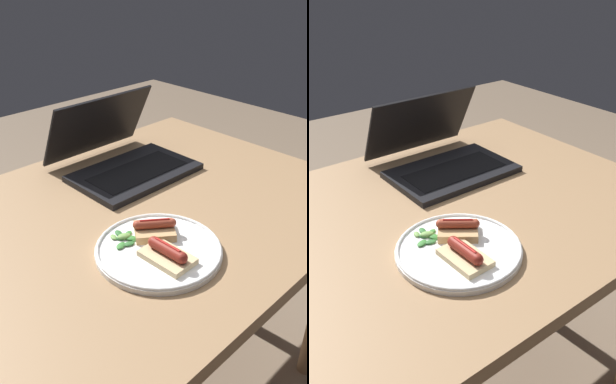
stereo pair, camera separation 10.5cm
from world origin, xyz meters
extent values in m
cube|color=#93704C|center=(0.00, 0.00, 0.72)|extent=(1.18, 0.86, 0.04)
cylinder|color=#93704C|center=(0.50, 0.34, 0.35)|extent=(0.05, 0.05, 0.70)
cube|color=black|center=(0.13, 0.15, 0.75)|extent=(0.36, 0.23, 0.02)
cube|color=black|center=(0.13, 0.13, 0.76)|extent=(0.29, 0.13, 0.00)
cube|color=black|center=(0.13, 0.31, 0.85)|extent=(0.36, 0.10, 0.20)
cube|color=#0C1433|center=(0.13, 0.31, 0.85)|extent=(0.32, 0.09, 0.17)
cylinder|color=white|center=(-0.08, -0.17, 0.74)|extent=(0.28, 0.28, 0.01)
torus|color=white|center=(-0.08, -0.17, 0.75)|extent=(0.28, 0.28, 0.01)
cube|color=#D6B784|center=(-0.10, -0.21, 0.76)|extent=(0.07, 0.11, 0.01)
cylinder|color=maroon|center=(-0.10, -0.21, 0.78)|extent=(0.03, 0.08, 0.03)
sphere|color=maroon|center=(-0.10, -0.17, 0.78)|extent=(0.03, 0.03, 0.03)
sphere|color=maroon|center=(-0.10, -0.25, 0.78)|extent=(0.03, 0.03, 0.03)
cylinder|color=red|center=(-0.10, -0.21, 0.79)|extent=(0.01, 0.07, 0.00)
cube|color=tan|center=(-0.05, -0.13, 0.76)|extent=(0.12, 0.11, 0.02)
cylinder|color=#9E3D28|center=(-0.05, -0.13, 0.78)|extent=(0.08, 0.06, 0.02)
sphere|color=#9E3D28|center=(-0.09, -0.10, 0.78)|extent=(0.02, 0.02, 0.02)
sphere|color=#9E3D28|center=(-0.02, -0.15, 0.78)|extent=(0.02, 0.02, 0.02)
cylinder|color=red|center=(-0.05, -0.13, 0.79)|extent=(0.06, 0.04, 0.01)
ellipsoid|color=#387A33|center=(-0.11, -0.10, 0.75)|extent=(0.03, 0.04, 0.01)
ellipsoid|color=#2D662D|center=(-0.12, -0.11, 0.75)|extent=(0.03, 0.02, 0.01)
ellipsoid|color=#2D662D|center=(-0.11, -0.07, 0.75)|extent=(0.02, 0.03, 0.01)
ellipsoid|color=#2D662D|center=(-0.12, -0.09, 0.75)|extent=(0.02, 0.02, 0.01)
ellipsoid|color=#709E4C|center=(-0.13, -0.07, 0.75)|extent=(0.02, 0.02, 0.01)
ellipsoid|color=#387A33|center=(-0.10, -0.08, 0.75)|extent=(0.02, 0.02, 0.01)
ellipsoid|color=#709E4C|center=(-0.11, -0.09, 0.75)|extent=(0.04, 0.03, 0.01)
ellipsoid|color=#387A33|center=(-0.14, -0.11, 0.75)|extent=(0.03, 0.03, 0.01)
ellipsoid|color=#387A33|center=(-0.11, -0.11, 0.75)|extent=(0.02, 0.02, 0.00)
camera|label=1|loc=(-0.62, -0.70, 1.31)|focal=40.00mm
camera|label=2|loc=(-0.54, -0.77, 1.31)|focal=40.00mm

